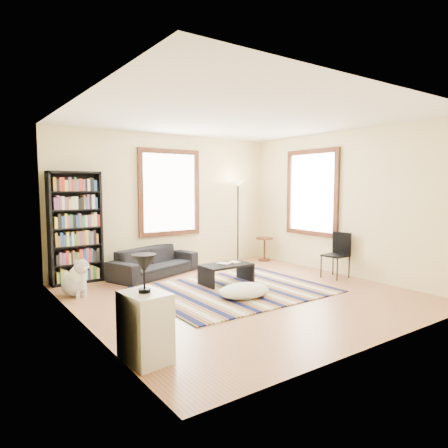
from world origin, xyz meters
TOP-DOWN VIEW (x-y plane):
  - floor at (0.00, 0.00)m, footprint 5.00×5.00m
  - ceiling at (0.00, 0.00)m, footprint 5.00×5.00m
  - wall_back at (0.00, 2.55)m, footprint 5.00×0.10m
  - wall_front at (0.00, -2.55)m, footprint 5.00×0.10m
  - wall_left at (-2.55, 0.00)m, footprint 0.10×5.00m
  - wall_right at (2.55, 0.00)m, footprint 0.10×5.00m
  - window_back at (0.00, 2.47)m, footprint 1.20×0.06m
  - window_right at (2.47, 0.80)m, footprint 0.06×1.20m
  - rug at (0.06, 0.26)m, footprint 2.93×2.35m
  - sofa at (-0.56, 2.05)m, footprint 1.32×1.98m
  - bookshelf at (-1.96, 2.32)m, footprint 0.90×0.30m
  - coffee_table at (0.18, 0.68)m, footprint 1.01×0.76m
  - book_a at (0.08, 0.68)m, footprint 0.27×0.25m
  - book_b at (0.33, 0.73)m, footprint 0.15×0.20m
  - floor_cushion at (-0.09, -0.17)m, footprint 0.87×0.66m
  - floor_lamp at (1.55, 2.15)m, footprint 0.32×0.32m
  - side_table at (2.20, 1.98)m, footprint 0.50×0.50m
  - folding_chair at (2.15, -0.11)m, footprint 0.45×0.43m
  - white_cabinet at (-2.30, -1.40)m, footprint 0.43×0.54m
  - table_lamp at (-2.30, -1.40)m, footprint 0.29×0.29m
  - dog at (-2.24, 1.46)m, footprint 0.62×0.71m

SIDE VIEW (x-z plane):
  - floor at x=0.00m, z-range -0.10..0.00m
  - rug at x=0.06m, z-range 0.00..0.02m
  - floor_cushion at x=-0.09m, z-range 0.00..0.21m
  - coffee_table at x=0.18m, z-range 0.00..0.36m
  - sofa at x=-0.56m, z-range 0.00..0.54m
  - side_table at x=2.20m, z-range 0.00..0.54m
  - dog at x=-2.24m, z-range 0.00..0.60m
  - white_cabinet at x=-2.30m, z-range 0.00..0.70m
  - book_b at x=0.33m, z-range 0.36..0.37m
  - book_a at x=0.08m, z-range 0.36..0.38m
  - folding_chair at x=2.15m, z-range 0.00..0.86m
  - table_lamp at x=-2.30m, z-range 0.70..1.08m
  - floor_lamp at x=1.55m, z-range 0.00..1.86m
  - bookshelf at x=-1.96m, z-range 0.00..2.00m
  - wall_back at x=0.00m, z-range 0.00..2.80m
  - wall_front at x=0.00m, z-range 0.00..2.80m
  - wall_left at x=-2.55m, z-range 0.00..2.80m
  - wall_right at x=2.55m, z-range 0.00..2.80m
  - window_back at x=0.00m, z-range 0.80..2.40m
  - window_right at x=2.47m, z-range 0.80..2.40m
  - ceiling at x=0.00m, z-range 2.80..2.90m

